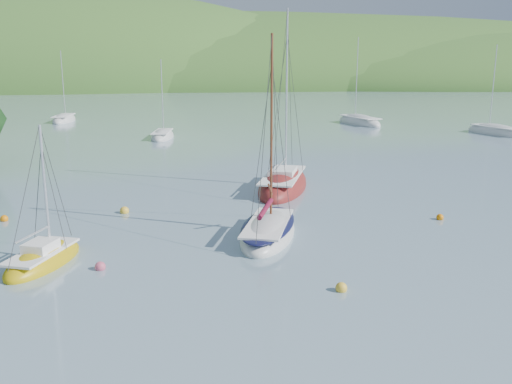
{
  "coord_description": "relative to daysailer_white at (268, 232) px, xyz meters",
  "views": [
    {
      "loc": [
        -1.66,
        -20.04,
        8.6
      ],
      "look_at": [
        1.06,
        8.0,
        1.81
      ],
      "focal_mm": 40.0,
      "sensor_mm": 36.0,
      "label": 1
    }
  ],
  "objects": [
    {
      "name": "distant_sloop_c",
      "position": [
        -21.21,
        51.52,
        -0.06
      ],
      "size": [
        2.7,
        7.08,
        9.99
      ],
      "rotation": [
        0.0,
        0.0,
        -0.03
      ],
      "color": "silver",
      "rests_on": "ground"
    },
    {
      "name": "shoreline_hills",
      "position": [
        -11.15,
        166.17,
        -0.23
      ],
      "size": [
        690.0,
        135.0,
        56.0
      ],
      "color": "#336225",
      "rests_on": "ground"
    },
    {
      "name": "sailboat_yellow",
      "position": [
        -9.9,
        -2.81,
        -0.06
      ],
      "size": [
        3.32,
        5.17,
        6.39
      ],
      "rotation": [
        0.0,
        0.0,
        -0.32
      ],
      "color": "#BE9F0C",
      "rests_on": "ground"
    },
    {
      "name": "distant_sloop_b",
      "position": [
        16.99,
        44.74,
        -0.03
      ],
      "size": [
        5.33,
        8.72,
        11.73
      ],
      "rotation": [
        0.0,
        0.0,
        0.32
      ],
      "color": "silver",
      "rests_on": "ground"
    },
    {
      "name": "distant_sloop_d",
      "position": [
        29.51,
        34.05,
        -0.05
      ],
      "size": [
        5.11,
        7.85,
        10.58
      ],
      "rotation": [
        0.0,
        0.0,
        0.37
      ],
      "color": "silver",
      "rests_on": "ground"
    },
    {
      "name": "mooring_buoys",
      "position": [
        -4.27,
        0.26,
        -0.11
      ],
      "size": [
        23.58,
        12.27,
        0.51
      ],
      "color": "yellow",
      "rests_on": "ground"
    },
    {
      "name": "sloop_red",
      "position": [
        2.14,
        9.83,
        -0.0
      ],
      "size": [
        5.3,
        8.91,
        12.47
      ],
      "rotation": [
        0.0,
        0.0,
        -0.31
      ],
      "color": "maroon",
      "rests_on": "ground"
    },
    {
      "name": "ground",
      "position": [
        -1.49,
        -6.25,
        -0.23
      ],
      "size": [
        700.0,
        700.0,
        0.0
      ],
      "primitive_type": "plane",
      "color": "#7793A5",
      "rests_on": "ground"
    },
    {
      "name": "daysailer_white",
      "position": [
        0.0,
        0.0,
        0.0
      ],
      "size": [
        4.23,
        7.11,
        10.29
      ],
      "rotation": [
        0.0,
        0.0,
        -0.28
      ],
      "color": "silver",
      "rests_on": "ground"
    },
    {
      "name": "distant_sloop_a",
      "position": [
        -7.22,
        34.53,
        -0.07
      ],
      "size": [
        2.79,
        6.41,
        8.89
      ],
      "rotation": [
        0.0,
        0.0,
        -0.1
      ],
      "color": "silver",
      "rests_on": "ground"
    }
  ]
}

